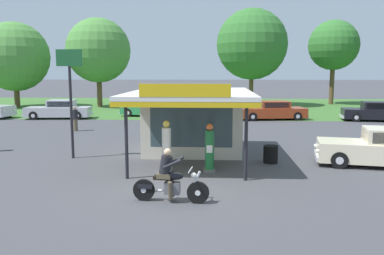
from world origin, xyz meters
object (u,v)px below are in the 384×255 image
parked_car_back_row_far_right (379,112)px  roadside_pole_sign (70,84)px  spare_tire_stack (271,154)px  featured_classic_sedan (382,149)px  gas_pump_offside (210,150)px  motorcycle_with_rider (169,180)px  bystander_admiring_sedan (75,118)px  parked_car_back_row_right (59,110)px  parked_car_second_row_spare (151,108)px  parked_car_back_row_centre_left (272,111)px  gas_pump_nearside (167,148)px

parked_car_back_row_far_right → roadside_pole_sign: 23.33m
spare_tire_stack → roadside_pole_sign: bearing=177.1°
featured_classic_sedan → gas_pump_offside: bearing=-169.3°
gas_pump_offside → motorcycle_with_rider: (-1.11, -3.59, -0.18)m
parked_car_back_row_far_right → spare_tire_stack: bearing=-124.8°
bystander_admiring_sedan → roadside_pole_sign: roadside_pole_sign is taller
parked_car_back_row_right → spare_tire_stack: parked_car_back_row_right is taller
gas_pump_offside → motorcycle_with_rider: size_ratio=0.82×
motorcycle_with_rider → parked_car_second_row_spare: (-4.05, 21.80, 0.01)m
bystander_admiring_sedan → spare_tire_stack: 13.74m
roadside_pole_sign → spare_tire_stack: 8.93m
featured_classic_sedan → parked_car_second_row_spare: bearing=125.4°
featured_classic_sedan → parked_car_back_row_far_right: size_ratio=0.91×
parked_car_second_row_spare → spare_tire_stack: size_ratio=7.02×
motorcycle_with_rider → parked_car_back_row_right: bearing=119.2°
motorcycle_with_rider → parked_car_back_row_right: size_ratio=0.43×
bystander_admiring_sedan → gas_pump_offside: bearing=-48.7°
parked_car_second_row_spare → parked_car_back_row_centre_left: (9.77, -1.69, 0.00)m
gas_pump_nearside → parked_car_back_row_centre_left: bearing=69.3°
bystander_admiring_sedan → spare_tire_stack: size_ratio=2.14×
parked_car_back_row_far_right → bystander_admiring_sedan: 21.99m
roadside_pole_sign → spare_tire_stack: (8.46, -0.43, -2.83)m
parked_car_back_row_right → roadside_pole_sign: bearing=-66.4°
parked_car_back_row_right → bystander_admiring_sedan: 7.28m
gas_pump_nearside → bystander_admiring_sedan: 11.97m
spare_tire_stack → parked_car_back_row_centre_left: bearing=81.9°
gas_pump_offside → parked_car_back_row_right: size_ratio=0.35×
parked_car_second_row_spare → spare_tire_stack: (7.65, -16.61, -0.30)m
gas_pump_offside → bystander_admiring_sedan: gas_pump_offside is taller
parked_car_second_row_spare → parked_car_back_row_far_right: bearing=-7.0°
motorcycle_with_rider → spare_tire_stack: motorcycle_with_rider is taller
motorcycle_with_rider → roadside_pole_sign: roadside_pole_sign is taller
roadside_pole_sign → parked_car_second_row_spare: bearing=87.1°
parked_car_back_row_far_right → motorcycle_with_rider: bearing=-124.8°
gas_pump_offside → bystander_admiring_sedan: (-8.56, 9.75, -0.01)m
gas_pump_offside → parked_car_back_row_centre_left: gas_pump_offside is taller
parked_car_back_row_centre_left → spare_tire_stack: size_ratio=7.61×
gas_pump_nearside → gas_pump_offside: bearing=-0.0°
motorcycle_with_rider → gas_pump_offside: bearing=72.9°
gas_pump_nearside → featured_classic_sedan: 8.56m
gas_pump_offside → motorcycle_with_rider: 3.76m
parked_car_back_row_centre_left → parked_car_back_row_far_right: 7.91m
parked_car_back_row_centre_left → gas_pump_offside: bearing=-105.6°
gas_pump_nearside → spare_tire_stack: 4.45m
parked_car_second_row_spare → spare_tire_stack: bearing=-65.3°
roadside_pole_sign → spare_tire_stack: bearing=-2.9°
parked_car_second_row_spare → parked_car_back_row_centre_left: 9.91m
motorcycle_with_rider → parked_car_second_row_spare: size_ratio=0.44×
gas_pump_offside → roadside_pole_sign: bearing=161.2°
parked_car_back_row_right → bystander_admiring_sedan: bearing=-60.8°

